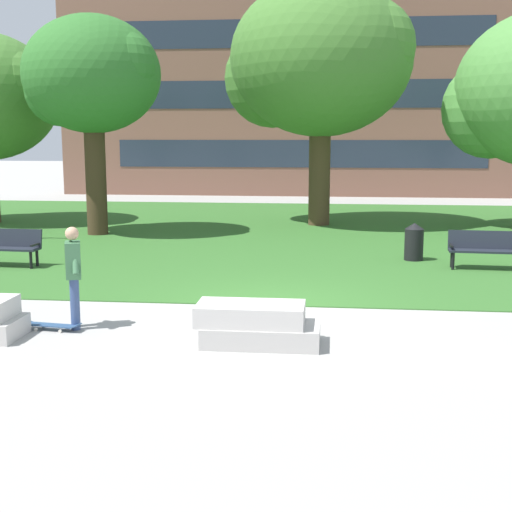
{
  "coord_description": "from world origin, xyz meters",
  "views": [
    {
      "loc": [
        1.17,
        -13.03,
        3.21
      ],
      "look_at": [
        -0.1,
        -1.4,
        1.2
      ],
      "focal_mm": 50.0,
      "sensor_mm": 36.0,
      "label": 1
    }
  ],
  "objects_px": {
    "person_skateboarder": "(74,271)",
    "park_bench_near_right": "(5,245)",
    "trash_bin": "(414,241)",
    "skateboard": "(51,325)",
    "concrete_block_left": "(256,325)",
    "park_bench_near_left": "(487,247)"
  },
  "relations": [
    {
      "from": "park_bench_near_right",
      "to": "trash_bin",
      "type": "relative_size",
      "value": 1.9
    },
    {
      "from": "person_skateboarder",
      "to": "park_bench_near_left",
      "type": "relative_size",
      "value": 0.94
    },
    {
      "from": "park_bench_near_left",
      "to": "person_skateboarder",
      "type": "bearing_deg",
      "value": -142.27
    },
    {
      "from": "concrete_block_left",
      "to": "park_bench_near_right",
      "type": "bearing_deg",
      "value": 139.49
    },
    {
      "from": "skateboard",
      "to": "park_bench_near_left",
      "type": "distance_m",
      "value": 10.41
    },
    {
      "from": "concrete_block_left",
      "to": "trash_bin",
      "type": "bearing_deg",
      "value": 67.51
    },
    {
      "from": "trash_bin",
      "to": "person_skateboarder",
      "type": "bearing_deg",
      "value": -131.47
    },
    {
      "from": "skateboard",
      "to": "park_bench_near_right",
      "type": "height_order",
      "value": "park_bench_near_right"
    },
    {
      "from": "skateboard",
      "to": "park_bench_near_left",
      "type": "height_order",
      "value": "park_bench_near_left"
    },
    {
      "from": "park_bench_near_right",
      "to": "trash_bin",
      "type": "xyz_separation_m",
      "value": [
        10.02,
        1.91,
        -0.04
      ]
    },
    {
      "from": "person_skateboarder",
      "to": "park_bench_near_left",
      "type": "bearing_deg",
      "value": 37.73
    },
    {
      "from": "concrete_block_left",
      "to": "person_skateboarder",
      "type": "distance_m",
      "value": 3.23
    },
    {
      "from": "person_skateboarder",
      "to": "park_bench_near_left",
      "type": "distance_m",
      "value": 10.02
    },
    {
      "from": "skateboard",
      "to": "trash_bin",
      "type": "xyz_separation_m",
      "value": [
        6.67,
        7.32,
        0.42
      ]
    },
    {
      "from": "person_skateboarder",
      "to": "trash_bin",
      "type": "distance_m",
      "value": 9.54
    },
    {
      "from": "park_bench_near_left",
      "to": "skateboard",
      "type": "bearing_deg",
      "value": -142.7
    },
    {
      "from": "person_skateboarder",
      "to": "park_bench_near_right",
      "type": "relative_size",
      "value": 0.94
    },
    {
      "from": "park_bench_near_right",
      "to": "trash_bin",
      "type": "distance_m",
      "value": 10.2
    },
    {
      "from": "skateboard",
      "to": "park_bench_near_right",
      "type": "xyz_separation_m",
      "value": [
        -3.36,
        5.41,
        0.45
      ]
    },
    {
      "from": "park_bench_near_left",
      "to": "park_bench_near_right",
      "type": "height_order",
      "value": "same"
    },
    {
      "from": "concrete_block_left",
      "to": "person_skateboarder",
      "type": "height_order",
      "value": "person_skateboarder"
    },
    {
      "from": "concrete_block_left",
      "to": "skateboard",
      "type": "xyz_separation_m",
      "value": [
        -3.46,
        0.42,
        -0.22
      ]
    }
  ]
}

